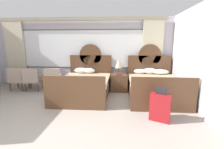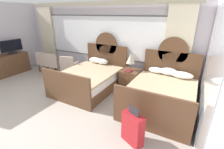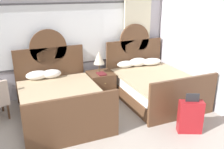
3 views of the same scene
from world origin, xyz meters
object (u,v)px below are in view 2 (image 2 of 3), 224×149
at_px(bed_near_window, 91,78).
at_px(nightstand_between_beds, 130,79).
at_px(book_on_nightstand, 129,71).
at_px(armchair_by_window_centre, 54,63).
at_px(armchair_by_window_right, 45,61).
at_px(table_lamp_on_nightstand, 131,59).
at_px(tv_flatscreen, 12,47).
at_px(bed_near_mirror, 162,93).
at_px(dresser_minibar, 4,66).
at_px(suitcase_on_floor, 133,128).
at_px(armchair_by_window_left, 69,66).

bearing_deg(bed_near_window, nightstand_between_beds, 28.52).
xyz_separation_m(bed_near_window, nightstand_between_beds, (1.13, 0.62, -0.04)).
height_order(book_on_nightstand, armchair_by_window_centre, armchair_by_window_centre).
bearing_deg(armchair_by_window_right, book_on_nightstand, 1.84).
xyz_separation_m(table_lamp_on_nightstand, tv_flatscreen, (-4.67, -0.90, 0.08)).
bearing_deg(bed_near_mirror, dresser_minibar, -172.99).
bearing_deg(suitcase_on_floor, table_lamp_on_nightstand, 113.94).
bearing_deg(suitcase_on_floor, nightstand_between_beds, 113.51).
bearing_deg(bed_near_mirror, armchair_by_window_right, 175.69).
bearing_deg(bed_near_window, bed_near_mirror, 0.33).
height_order(table_lamp_on_nightstand, dresser_minibar, table_lamp_on_nightstand).
relative_size(tv_flatscreen, armchair_by_window_centre, 1.00).
relative_size(nightstand_between_beds, armchair_by_window_centre, 0.73).
bearing_deg(bed_near_window, book_on_nightstand, 24.07).
bearing_deg(armchair_by_window_left, dresser_minibar, -155.00).
xyz_separation_m(armchair_by_window_right, suitcase_on_floor, (4.67, -1.94, -0.15)).
xyz_separation_m(armchair_by_window_centre, suitcase_on_floor, (4.11, -1.94, -0.15)).
relative_size(bed_near_mirror, armchair_by_window_left, 2.57).
distance_m(bed_near_window, dresser_minibar, 3.66).
distance_m(bed_near_window, tv_flatscreen, 3.65).
bearing_deg(table_lamp_on_nightstand, book_on_nightstand, -87.20).
distance_m(nightstand_between_beds, table_lamp_on_nightstand, 0.69).
xyz_separation_m(nightstand_between_beds, tv_flatscreen, (-4.70, -0.89, 0.77)).
distance_m(armchair_by_window_right, suitcase_on_floor, 5.05).
height_order(armchair_by_window_centre, suitcase_on_floor, armchair_by_window_centre).
relative_size(tv_flatscreen, suitcase_on_floor, 1.09).
height_order(nightstand_between_beds, table_lamp_on_nightstand, table_lamp_on_nightstand).
xyz_separation_m(table_lamp_on_nightstand, armchair_by_window_right, (-3.69, -0.25, -0.53)).
relative_size(book_on_nightstand, suitcase_on_floor, 0.33).
bearing_deg(suitcase_on_floor, armchair_by_window_left, 149.84).
distance_m(table_lamp_on_nightstand, book_on_nightstand, 0.39).
distance_m(nightstand_between_beds, suitcase_on_floor, 2.37).
bearing_deg(armchair_by_window_left, armchair_by_window_right, -179.89).
bearing_deg(book_on_nightstand, nightstand_between_beds, 80.48).
bearing_deg(nightstand_between_beds, dresser_minibar, -164.37).
height_order(bed_near_mirror, table_lamp_on_nightstand, bed_near_mirror).
xyz_separation_m(dresser_minibar, tv_flatscreen, (0.03, 0.44, 0.68)).
relative_size(armchair_by_window_left, armchair_by_window_centre, 1.00).
distance_m(bed_near_mirror, armchair_by_window_right, 4.86).
height_order(bed_near_window, tv_flatscreen, bed_near_window).
distance_m(dresser_minibar, suitcase_on_floor, 5.74).
relative_size(book_on_nightstand, armchair_by_window_centre, 0.31).
relative_size(armchair_by_window_centre, armchair_by_window_right, 1.00).
distance_m(bed_near_mirror, dresser_minibar, 5.90).
relative_size(bed_near_window, dresser_minibar, 1.20).
distance_m(bed_near_mirror, armchair_by_window_left, 3.54).
bearing_deg(armchair_by_window_centre, table_lamp_on_nightstand, 4.60).
distance_m(book_on_nightstand, armchair_by_window_left, 2.38).
xyz_separation_m(book_on_nightstand, armchair_by_window_right, (-3.70, -0.12, -0.16)).
height_order(bed_near_window, suitcase_on_floor, bed_near_window).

